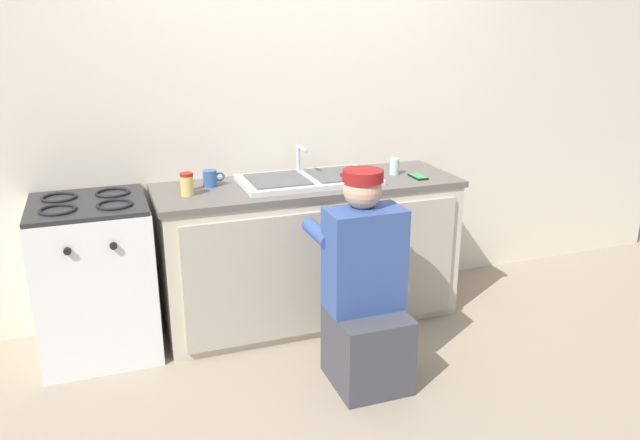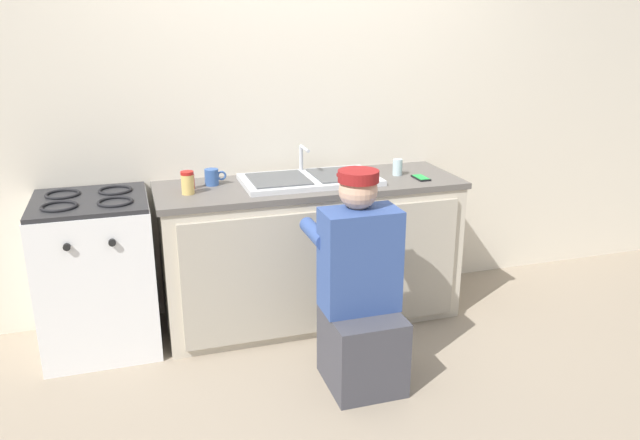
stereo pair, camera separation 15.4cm
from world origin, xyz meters
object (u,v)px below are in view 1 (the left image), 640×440
Objects in this scene: stove_range at (96,278)px; condiment_jar at (187,184)px; water_glass at (394,166)px; coffee_mug at (211,178)px; spice_bottle_red at (190,182)px; plumber_person at (365,298)px; cell_phone at (418,177)px; sink_double_basin at (308,179)px.

condiment_jar reaches higher than stove_range.
coffee_mug is at bearing 174.70° from water_glass.
spice_bottle_red is (-1.25, 0.05, 0.00)m from water_glass.
water_glass is at bearing 55.70° from plumber_person.
water_glass is 0.79× the size of coffee_mug.
water_glass is at bearing 0.06° from stove_range.
coffee_mug is (0.16, 0.15, -0.02)m from condiment_jar.
water_glass reaches higher than coffee_mug.
spice_bottle_red is at bearing -158.86° from coffee_mug.
coffee_mug reaches higher than stove_range.
condiment_jar reaches higher than coffee_mug.
coffee_mug is at bearing 169.35° from cell_phone.
cell_phone is at bearing -7.62° from spice_bottle_red.
cell_phone is at bearing -3.72° from stove_range.
plumber_person reaches higher than stove_range.
stove_range is at bearing -171.11° from coffee_mug.
stove_range is 8.45× the size of spice_bottle_red.
coffee_mug is (0.68, 0.11, 0.48)m from stove_range.
spice_bottle_red is at bearing 130.59° from plumber_person.
sink_double_basin is 5.71× the size of cell_phone.
condiment_jar is 1.38m from cell_phone.
stove_range is 0.72m from condiment_jar.
stove_range is 0.73m from spice_bottle_red.
water_glass reaches higher than stove_range.
water_glass is 0.17m from cell_phone.
condiment_jar is 0.11m from spice_bottle_red.
water_glass is 0.95× the size of spice_bottle_red.
stove_range is (-1.24, -0.00, -0.45)m from sink_double_basin.
condiment_jar reaches higher than spice_bottle_red.
water_glass is at bearing -0.02° from sink_double_basin.
water_glass is 1.13m from coffee_mug.
cell_phone is at bearing -10.75° from sink_double_basin.
stove_range is 7.04× the size of coffee_mug.
condiment_jar is (-1.28, -0.05, 0.01)m from water_glass.
coffee_mug is 0.14m from spice_bottle_red.
plumber_person is 8.63× the size of condiment_jar.
spice_bottle_red reaches higher than stove_range.
sink_double_basin reaches higher than cell_phone.
condiment_jar is at bearing 135.38° from plumber_person.
plumber_person is at bearing -49.41° from spice_bottle_red.
cell_phone is at bearing -10.65° from coffee_mug.
cell_phone is (1.22, -0.23, -0.04)m from coffee_mug.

